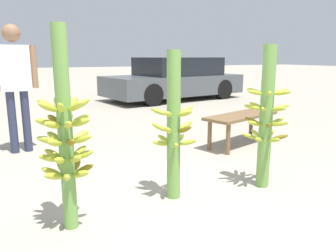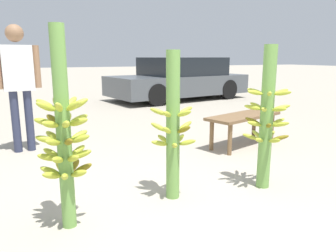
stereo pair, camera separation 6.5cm
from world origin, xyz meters
The scene contains 7 objects.
ground_plane centered at (0.00, 0.00, 0.00)m, with size 80.00×80.00×0.00m, color #A89E8C.
banana_stalk_left centered at (-1.02, 0.27, 0.74)m, with size 0.41×0.41×1.53m.
banana_stalk_center centered at (-0.05, 0.43, 0.68)m, with size 0.43×0.43×1.36m.
banana_stalk_right centered at (0.90, 0.29, 0.72)m, with size 0.46×0.46×1.42m.
vendor_person centered at (-1.30, 2.68, 1.04)m, with size 0.58×0.23×1.72m.
market_bench centered at (1.66, 1.66, 0.40)m, with size 1.34×0.81×0.47m.
parked_car centered at (3.20, 6.97, 0.62)m, with size 4.49×2.56×1.28m.
Camera 2 is at (-1.27, -2.19, 1.30)m, focal length 35.00 mm.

